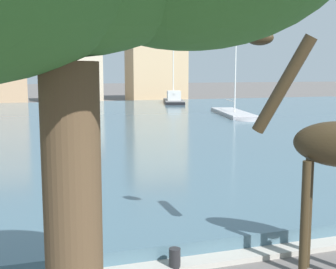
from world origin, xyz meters
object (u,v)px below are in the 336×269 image
(sailboat_grey, at_px, (235,116))
(sailboat_black, at_px, (173,101))
(mooring_bollard, at_px, (175,260))
(giraffe_statue, at_px, (333,149))

(sailboat_grey, relative_size, sailboat_black, 1.13)
(sailboat_grey, bearing_deg, sailboat_black, 89.35)
(sailboat_black, height_order, mooring_bollard, sailboat_black)
(sailboat_black, xyz_separation_m, mooring_bollard, (-14.21, -41.89, -0.35))
(sailboat_grey, relative_size, mooring_bollard, 19.68)
(giraffe_statue, bearing_deg, sailboat_black, 75.22)
(giraffe_statue, distance_m, sailboat_grey, 28.82)
(sailboat_grey, height_order, sailboat_black, sailboat_grey)
(sailboat_grey, xyz_separation_m, sailboat_black, (0.19, 16.49, 0.22))
(giraffe_statue, xyz_separation_m, sailboat_grey, (11.15, 26.48, -2.20))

